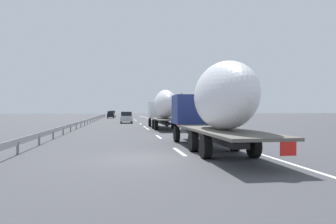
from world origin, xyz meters
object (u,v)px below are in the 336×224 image
Objects in this scene: truck_trailing at (215,103)px; road_sign at (169,108)px; truck_lead at (164,107)px; car_silver_hatch at (126,117)px; car_black_suv at (111,115)px; car_white_van at (112,114)px.

road_sign is (36.27, -3.10, -0.10)m from truck_trailing.
truck_trailing is (-19.97, -0.00, 0.03)m from truck_lead.
car_black_suv is at bearing 6.19° from car_silver_hatch.
road_sign is at bearing -161.67° from car_black_suv.
road_sign is at bearing -10.77° from truck_lead.
truck_trailing reaches higher than car_black_suv.
car_black_suv is (47.72, 7.31, -1.54)m from truck_lead.
car_black_suv is at bearing 8.71° from truck_lead.
car_white_van is 0.99× the size of car_black_suv.
truck_lead reaches higher than car_silver_hatch.
car_white_van reaches higher than car_silver_hatch.
car_white_van reaches higher than car_black_suv.
car_silver_hatch is at bearing -173.81° from car_black_suv.
truck_trailing is 3.12× the size of car_silver_hatch.
truck_lead is 16.59m from road_sign.
truck_trailing is at bearing -180.00° from truck_lead.
truck_trailing is 68.10m from car_black_suv.
truck_lead is 60.78m from car_white_van.
car_black_suv is 33.13m from road_sign.
road_sign is at bearing -166.84° from car_white_van.
truck_trailing is 36.40m from road_sign.
car_silver_hatch is (-44.13, -3.30, -0.01)m from car_white_van.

